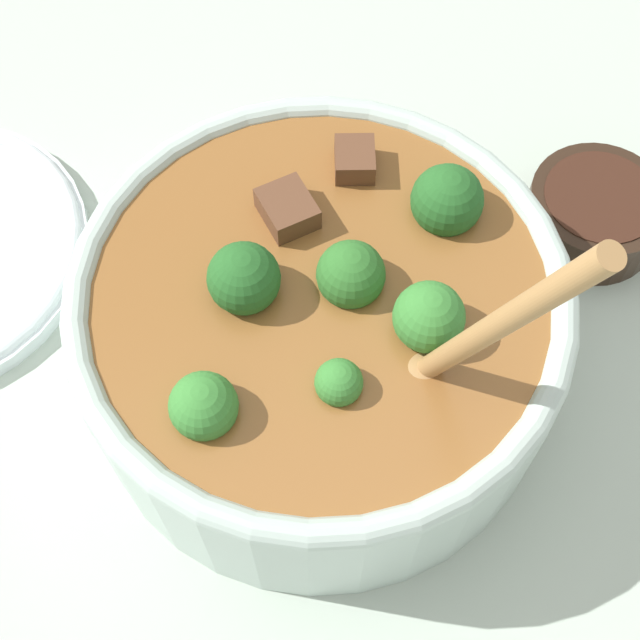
{
  "coord_description": "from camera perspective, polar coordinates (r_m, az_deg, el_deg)",
  "views": [
    {
      "loc": [
        0.09,
        0.23,
        0.52
      ],
      "look_at": [
        0.0,
        0.0,
        0.07
      ],
      "focal_mm": 50.0,
      "sensor_mm": 36.0,
      "label": 1
    }
  ],
  "objects": [
    {
      "name": "ground_plane",
      "position": [
        0.57,
        0.0,
        -3.35
      ],
      "size": [
        4.0,
        4.0,
        0.0
      ],
      "primitive_type": "plane",
      "color": "#ADBCAD"
    },
    {
      "name": "stew_bowl",
      "position": [
        0.52,
        0.06,
        -0.4
      ],
      "size": [
        0.28,
        0.28,
        0.26
      ],
      "color": "#B2C6BC",
      "rests_on": "ground_plane"
    },
    {
      "name": "condiment_bowl",
      "position": [
        0.64,
        17.19,
        6.65
      ],
      "size": [
        0.09,
        0.09,
        0.04
      ],
      "color": "black",
      "rests_on": "ground_plane"
    }
  ]
}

